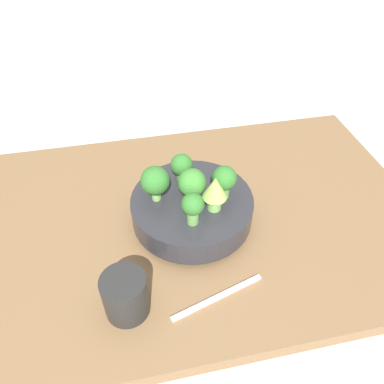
{
  "coord_description": "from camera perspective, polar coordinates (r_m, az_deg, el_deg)",
  "views": [
    {
      "loc": [
        -0.1,
        -0.59,
        0.68
      ],
      "look_at": [
        0.02,
        -0.02,
        0.13
      ],
      "focal_mm": 35.0,
      "sensor_mm": 36.0,
      "label": 1
    }
  ],
  "objects": [
    {
      "name": "broccoli_floret_front",
      "position": [
        0.74,
        0.12,
        -2.19
      ],
      "size": [
        0.05,
        0.05,
        0.08
      ],
      "color": "#609347",
      "rests_on": "bowl"
    },
    {
      "name": "broccoli_floret_left",
      "position": [
        0.79,
        -5.64,
        1.69
      ],
      "size": [
        0.06,
        0.06,
        0.08
      ],
      "color": "#7AB256",
      "rests_on": "bowl"
    },
    {
      "name": "broccoli_floret_right",
      "position": [
        0.8,
        4.94,
        1.89
      ],
      "size": [
        0.05,
        0.05,
        0.08
      ],
      "color": "#609347",
      "rests_on": "bowl"
    },
    {
      "name": "table",
      "position": [
        0.89,
        -1.4,
        -4.6
      ],
      "size": [
        1.13,
        0.69,
        0.04
      ],
      "color": "brown",
      "rests_on": "ground_plane"
    },
    {
      "name": "fork",
      "position": [
        0.75,
        3.93,
        -15.72
      ],
      "size": [
        0.19,
        0.07,
        0.01
      ],
      "color": "silver",
      "rests_on": "table"
    },
    {
      "name": "cup",
      "position": [
        0.71,
        -10.12,
        -15.23
      ],
      "size": [
        0.08,
        0.08,
        0.09
      ],
      "color": "black",
      "rests_on": "table"
    },
    {
      "name": "ground_plane",
      "position": [
        0.91,
        -1.38,
        -5.36
      ],
      "size": [
        6.0,
        6.0,
        0.0
      ],
      "primitive_type": "plane",
      "color": "silver"
    },
    {
      "name": "bowl",
      "position": [
        0.84,
        -0.0,
        -2.51
      ],
      "size": [
        0.27,
        0.27,
        0.07
      ],
      "color": "#28282D",
      "rests_on": "table"
    },
    {
      "name": "romanesco_piece_near",
      "position": [
        0.77,
        3.53,
        0.26
      ],
      "size": [
        0.05,
        0.05,
        0.08
      ],
      "color": "#7AB256",
      "rests_on": "bowl"
    },
    {
      "name": "broccoli_floret_center",
      "position": [
        0.79,
        -0.0,
        1.31
      ],
      "size": [
        0.06,
        0.06,
        0.08
      ],
      "color": "#7AB256",
      "rests_on": "bowl"
    },
    {
      "name": "broccoli_floret_back",
      "position": [
        0.85,
        -1.58,
        4.01
      ],
      "size": [
        0.05,
        0.05,
        0.07
      ],
      "color": "#609347",
      "rests_on": "bowl"
    }
  ]
}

